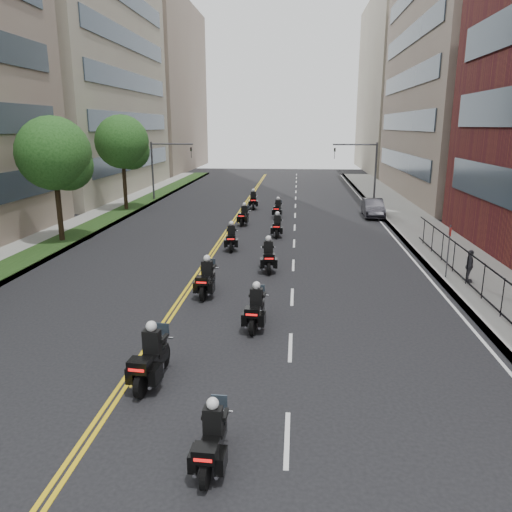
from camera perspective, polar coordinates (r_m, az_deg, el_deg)
The scene contains 22 objects.
sidewalk_right at distance 32.18m, azimuth 20.25°, elevation 1.19°, with size 4.00×90.00×0.15m, color gray.
sidewalk_left at distance 34.56m, azimuth -21.73°, elevation 1.94°, with size 4.00×90.00×0.15m, color gray.
grass_strip at distance 34.19m, azimuth -20.54°, elevation 2.08°, with size 2.00×90.00×0.04m, color #173312.
building_right_tan at distance 56.75m, azimuth 25.16°, elevation 21.42°, with size 15.11×28.00×30.00m.
building_right_far at distance 85.35m, azimuth 17.89°, elevation 17.99°, with size 15.00×28.00×26.00m, color gray.
building_left_mid at distance 59.72m, azimuth -22.33°, elevation 23.24°, with size 16.11×28.00×34.00m.
building_left_far at distance 87.15m, azimuth -12.85°, elevation 18.24°, with size 16.00×28.00×26.00m, color gray.
street_trees at distance 27.85m, azimuth -26.72°, elevation 9.14°, with size 4.40×38.40×7.98m.
traffic_signal_right at distance 47.71m, azimuth 12.39°, elevation 10.29°, with size 4.09×0.20×5.60m.
traffic_signal_left at distance 49.01m, azimuth -10.69°, elevation 10.48°, with size 4.09×0.20×5.60m.
motorcycle_1 at distance 11.29m, azimuth -5.03°, elevation -20.29°, with size 0.50×2.11×1.56m.
motorcycle_2 at distance 14.58m, azimuth -11.91°, elevation -11.52°, with size 0.68×2.47×1.82m.
motorcycle_3 at distance 17.99m, azimuth -0.02°, elevation -6.18°, with size 0.60×2.30×1.70m.
motorcycle_4 at distance 21.43m, azimuth -5.67°, elevation -2.72°, with size 0.56×2.38×1.76m.
motorcycle_5 at distance 24.95m, azimuth 1.42°, elevation -0.13°, with size 0.65×2.40×1.77m.
motorcycle_6 at distance 29.25m, azimuth -2.83°, elevation 2.01°, with size 0.62×2.30×1.70m.
motorcycle_7 at distance 32.80m, azimuth 2.45°, elevation 3.37°, with size 0.52×2.23×1.65m.
motorcycle_8 at distance 36.58m, azimuth -1.38°, elevation 4.56°, with size 0.65×2.24×1.65m.
motorcycle_9 at distance 39.75m, azimuth 2.52°, elevation 5.35°, with size 0.60×2.20×1.62m.
motorcycle_10 at distance 43.94m, azimuth -0.31°, elevation 6.32°, with size 0.61×2.36×1.74m.
parked_sedan at distance 41.06m, azimuth 13.23°, elevation 5.38°, with size 1.51×4.32×1.42m, color black.
pedestrian_c at distance 24.62m, azimuth 23.22°, elevation -1.06°, with size 0.88×0.37×1.50m, color #414048.
Camera 1 is at (3.31, -5.18, 7.08)m, focal length 35.00 mm.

